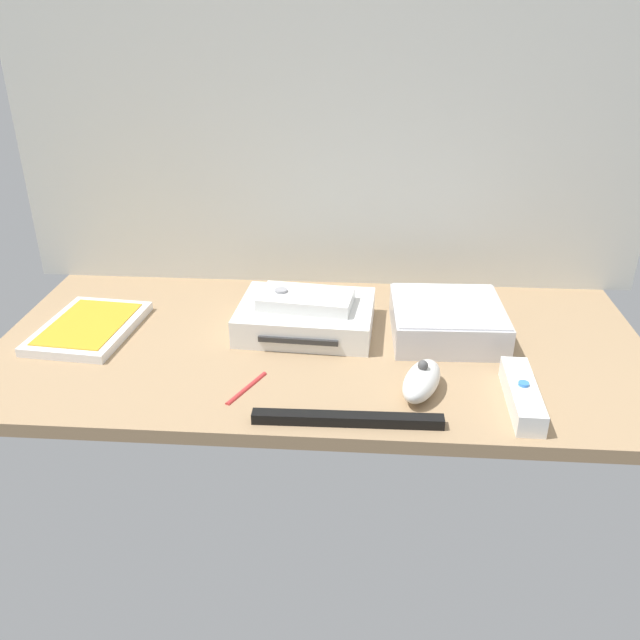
{
  "coord_description": "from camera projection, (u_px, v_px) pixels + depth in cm",
  "views": [
    {
      "loc": [
        6.33,
        -88.76,
        48.32
      ],
      "look_at": [
        0.0,
        0.0,
        4.0
      ],
      "focal_mm": 36.86,
      "sensor_mm": 36.0,
      "label": 1
    }
  ],
  "objects": [
    {
      "name": "ground_plane",
      "position": [
        320.0,
        349.0,
        1.02
      ],
      "size": [
        100.0,
        48.0,
        2.0
      ],
      "primitive_type": "cube",
      "color": "#9E7F5B",
      "rests_on": "ground"
    },
    {
      "name": "back_wall",
      "position": [
        331.0,
        103.0,
        1.09
      ],
      "size": [
        110.0,
        1.2,
        64.0
      ],
      "primitive_type": "cube",
      "color": "silver",
      "rests_on": "ground"
    },
    {
      "name": "game_console",
      "position": [
        306.0,
        317.0,
        1.04
      ],
      "size": [
        21.89,
        17.42,
        4.4
      ],
      "rotation": [
        0.0,
        0.0,
        -0.06
      ],
      "color": "white",
      "rests_on": "ground_plane"
    },
    {
      "name": "mini_computer",
      "position": [
        447.0,
        320.0,
        1.02
      ],
      "size": [
        17.52,
        17.52,
        5.3
      ],
      "rotation": [
        0.0,
        0.0,
        0.03
      ],
      "color": "silver",
      "rests_on": "ground_plane"
    },
    {
      "name": "game_case",
      "position": [
        89.0,
        327.0,
        1.04
      ],
      "size": [
        15.28,
        20.16,
        1.56
      ],
      "rotation": [
        0.0,
        0.0,
        -0.09
      ],
      "color": "white",
      "rests_on": "ground_plane"
    },
    {
      "name": "remote_wand",
      "position": [
        522.0,
        395.0,
        0.85
      ],
      "size": [
        3.98,
        14.89,
        3.4
      ],
      "rotation": [
        0.0,
        0.0,
        -0.03
      ],
      "color": "white",
      "rests_on": "ground_plane"
    },
    {
      "name": "remote_nunchuk",
      "position": [
        422.0,
        381.0,
        0.88
      ],
      "size": [
        7.5,
        10.9,
        5.1
      ],
      "rotation": [
        0.0,
        0.0,
        -0.34
      ],
      "color": "white",
      "rests_on": "ground_plane"
    },
    {
      "name": "remote_classic_pad",
      "position": [
        306.0,
        299.0,
        1.03
      ],
      "size": [
        15.24,
        9.63,
        2.4
      ],
      "rotation": [
        0.0,
        0.0,
        -0.12
      ],
      "color": "white",
      "rests_on": "game_console"
    },
    {
      "name": "sensor_bar",
      "position": [
        347.0,
        419.0,
        0.82
      ],
      "size": [
        24.03,
        2.2,
        1.4
      ],
      "primitive_type": "cube",
      "rotation": [
        0.0,
        0.0,
        0.02
      ],
      "color": "black",
      "rests_on": "ground_plane"
    },
    {
      "name": "stylus_pen",
      "position": [
        247.0,
        387.0,
        0.89
      ],
      "size": [
        4.42,
        8.46,
        0.7
      ],
      "primitive_type": "cylinder",
      "rotation": [
        0.0,
        1.57,
        1.14
      ],
      "color": "red",
      "rests_on": "ground_plane"
    }
  ]
}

